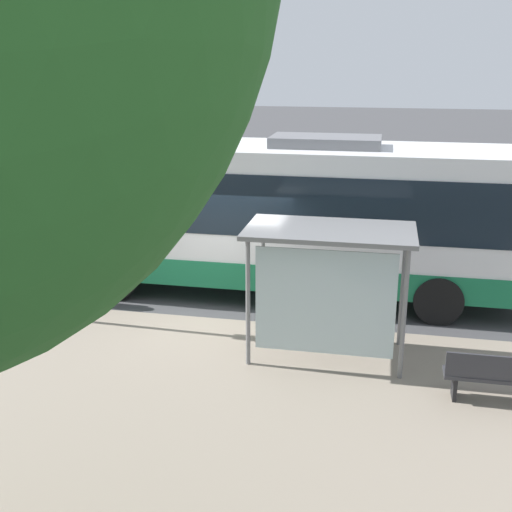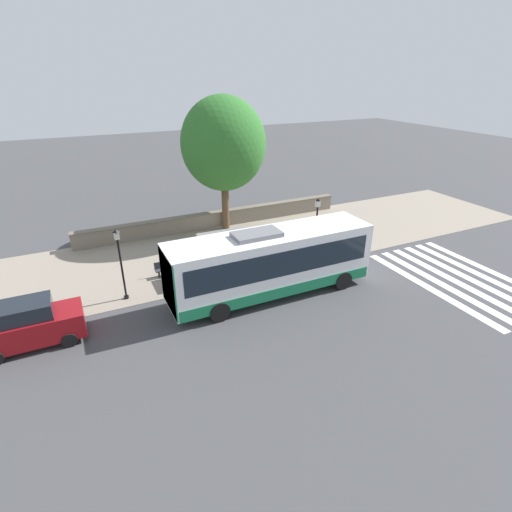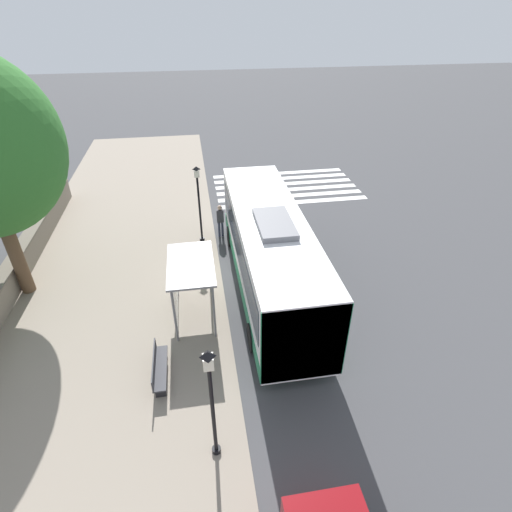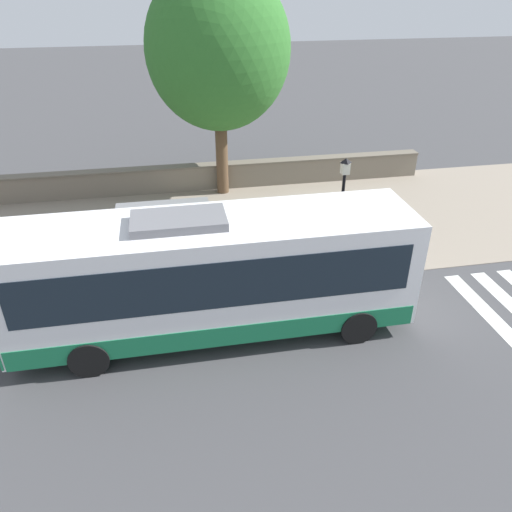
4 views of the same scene
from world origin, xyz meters
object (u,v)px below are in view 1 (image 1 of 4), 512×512
Objects in this scene: pedestrian at (64,258)px; street_lamp_far at (48,211)px; bus_shelter at (329,254)px; bench at (506,377)px; bus at (289,214)px.

pedestrian is 0.45× the size of street_lamp_far.
bus_shelter is 1.57× the size of bench.
bus_shelter is 5.62m from street_lamp_far.
bus is at bearing -59.80° from street_lamp_far.
pedestrian is 1.65m from street_lamp_far.
pedestrian is at bearing 74.20° from bus_shelter.
bus is at bearing 43.21° from bench.
pedestrian reaches higher than bench.
bench is at bearing -107.44° from pedestrian.
bench is at bearing -136.79° from bus.
bus reaches higher than bus_shelter.
bus_shelter is 1.68× the size of pedestrian.
street_lamp_far reaches higher than bus.
bus_shelter reaches higher than bench.
bench is at bearing -110.69° from bus_shelter.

